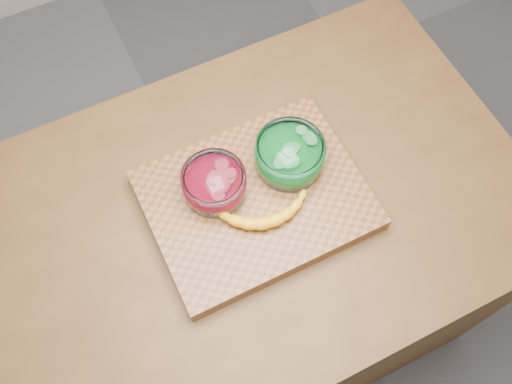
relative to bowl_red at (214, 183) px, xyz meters
name	(u,v)px	position (x,y,z in m)	size (l,w,h in m)	color
ground	(256,310)	(0.07, -0.05, -0.97)	(3.50, 3.50, 0.00)	#56565A
counter	(256,270)	(0.07, -0.05, -0.52)	(1.20, 0.80, 0.90)	#523318
cutting_board	(256,200)	(0.07, -0.05, -0.05)	(0.45, 0.35, 0.04)	brown
bowl_red	(214,183)	(0.00, 0.00, 0.00)	(0.13, 0.13, 0.06)	white
bowl_green	(289,155)	(0.17, -0.01, 0.00)	(0.15, 0.15, 0.07)	white
banana	(262,206)	(0.07, -0.08, -0.02)	(0.23, 0.13, 0.03)	gold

